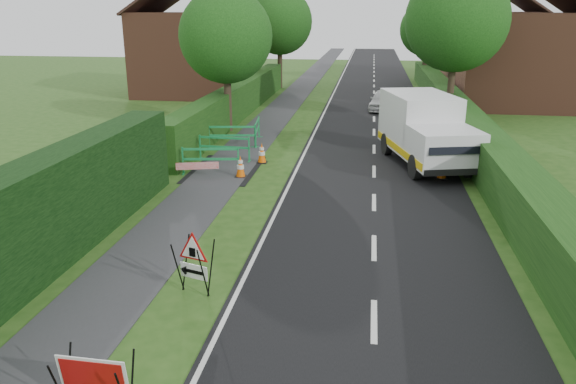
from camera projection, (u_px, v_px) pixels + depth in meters
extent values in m
plane|color=#254B15|center=(234.00, 340.00, 10.12)|extent=(120.00, 120.00, 0.00)
cube|color=black|center=(374.00, 88.00, 42.71)|extent=(6.00, 90.00, 0.02)
cube|color=#2D2D30|center=(302.00, 86.00, 43.46)|extent=(2.00, 90.00, 0.02)
cube|color=#14380F|center=(239.00, 116.00, 31.51)|extent=(1.00, 24.00, 1.80)
cube|color=#14380F|center=(467.00, 147.00, 24.28)|extent=(1.20, 50.00, 1.50)
cube|color=brown|center=(194.00, 54.00, 38.87)|extent=(7.00, 7.00, 5.50)
cube|color=brown|center=(517.00, 60.00, 34.10)|extent=(7.00, 7.00, 5.50)
cube|color=brown|center=(490.00, 46.00, 47.14)|extent=(7.00, 7.00, 5.50)
cylinder|color=#2D2116|center=(228.00, 104.00, 27.28)|extent=(0.36, 0.36, 2.62)
sphere|color=#143C10|center=(226.00, 36.00, 26.30)|extent=(4.40, 4.40, 4.40)
cylinder|color=#2D2116|center=(450.00, 93.00, 29.48)|extent=(0.36, 0.36, 2.97)
sphere|color=#143C10|center=(457.00, 20.00, 28.34)|extent=(5.20, 5.20, 5.20)
cylinder|color=#2D2116|center=(280.00, 69.00, 42.31)|extent=(0.36, 0.36, 2.80)
sphere|color=#143C10|center=(280.00, 22.00, 41.25)|extent=(4.80, 4.80, 4.80)
cylinder|color=#2D2116|center=(424.00, 68.00, 44.62)|extent=(0.36, 0.36, 2.45)
sphere|color=#143C10|center=(427.00, 29.00, 43.68)|extent=(4.20, 4.20, 4.20)
cylinder|color=black|center=(69.00, 372.00, 8.48)|extent=(0.04, 0.31, 0.88)
cylinder|color=black|center=(132.00, 379.00, 8.32)|extent=(0.04, 0.31, 0.88)
cube|color=white|center=(94.00, 379.00, 8.20)|extent=(1.08, 0.16, 0.77)
cube|color=#A90E0B|center=(93.00, 380.00, 8.19)|extent=(0.98, 0.14, 0.67)
cylinder|color=black|center=(178.00, 268.00, 11.59)|extent=(0.14, 0.35, 1.17)
cylinder|color=black|center=(186.00, 262.00, 11.84)|extent=(0.14, 0.35, 1.17)
cylinder|color=black|center=(203.00, 273.00, 11.33)|extent=(0.14, 0.35, 1.17)
cylinder|color=black|center=(211.00, 268.00, 11.58)|extent=(0.14, 0.35, 1.17)
cube|color=white|center=(194.00, 271.00, 11.59)|extent=(0.63, 0.22, 0.32)
cube|color=black|center=(193.00, 272.00, 11.58)|extent=(0.44, 0.15, 0.07)
cone|color=black|center=(183.00, 269.00, 11.68)|extent=(0.20, 0.22, 0.19)
cube|color=black|center=(192.00, 252.00, 11.44)|extent=(0.14, 0.05, 0.19)
cube|color=silver|center=(419.00, 121.00, 21.96)|extent=(3.05, 4.01, 2.13)
cube|color=silver|center=(444.00, 147.00, 19.54)|extent=(2.72, 2.79, 1.30)
cube|color=black|center=(457.00, 145.00, 18.40)|extent=(1.94, 0.74, 0.60)
cube|color=yellow|center=(398.00, 149.00, 21.12)|extent=(1.42, 5.28, 0.26)
cube|color=yellow|center=(454.00, 147.00, 21.37)|extent=(1.42, 5.28, 0.26)
cube|color=black|center=(454.00, 172.00, 18.69)|extent=(2.13, 0.68, 0.22)
cylinder|color=black|center=(415.00, 167.00, 19.58)|extent=(0.48, 0.92, 0.88)
cylinder|color=black|center=(470.00, 165.00, 19.80)|extent=(0.48, 0.92, 0.88)
cylinder|color=black|center=(387.00, 144.00, 22.95)|extent=(0.48, 0.92, 0.88)
cylinder|color=black|center=(433.00, 143.00, 23.16)|extent=(0.48, 0.92, 0.88)
cube|color=black|center=(441.00, 178.00, 19.80)|extent=(0.38, 0.38, 0.04)
cone|color=#F75F07|center=(442.00, 167.00, 19.68)|extent=(0.32, 0.32, 0.75)
cylinder|color=white|center=(442.00, 168.00, 19.69)|extent=(0.25, 0.25, 0.14)
cylinder|color=white|center=(443.00, 163.00, 19.63)|extent=(0.17, 0.17, 0.10)
cube|color=black|center=(438.00, 158.00, 22.41)|extent=(0.38, 0.38, 0.04)
cone|color=#F75F07|center=(439.00, 149.00, 22.29)|extent=(0.32, 0.32, 0.75)
cylinder|color=white|center=(439.00, 150.00, 22.30)|extent=(0.25, 0.25, 0.14)
cylinder|color=white|center=(439.00, 145.00, 22.25)|extent=(0.17, 0.17, 0.10)
cube|color=black|center=(432.00, 147.00, 24.30)|extent=(0.38, 0.38, 0.04)
cone|color=#F75F07|center=(433.00, 138.00, 24.18)|extent=(0.32, 0.32, 0.75)
cylinder|color=white|center=(433.00, 139.00, 24.19)|extent=(0.25, 0.25, 0.14)
cylinder|color=white|center=(433.00, 134.00, 24.13)|extent=(0.17, 0.17, 0.10)
cube|color=black|center=(241.00, 177.00, 19.97)|extent=(0.38, 0.38, 0.04)
cone|color=#F75F07|center=(240.00, 166.00, 19.84)|extent=(0.32, 0.32, 0.75)
cylinder|color=white|center=(240.00, 167.00, 19.85)|extent=(0.25, 0.25, 0.14)
cylinder|color=white|center=(240.00, 162.00, 19.80)|extent=(0.17, 0.17, 0.10)
cube|color=black|center=(262.00, 162.00, 21.83)|extent=(0.38, 0.38, 0.04)
cone|color=#F75F07|center=(262.00, 152.00, 21.71)|extent=(0.32, 0.32, 0.75)
cylinder|color=white|center=(262.00, 153.00, 21.72)|extent=(0.25, 0.25, 0.14)
cylinder|color=white|center=(262.00, 149.00, 21.66)|extent=(0.17, 0.17, 0.10)
cube|color=#198945|center=(183.00, 161.00, 20.20)|extent=(0.06, 0.06, 1.00)
cube|color=#198945|center=(238.00, 160.00, 20.23)|extent=(0.06, 0.06, 1.00)
cube|color=#198945|center=(210.00, 149.00, 20.09)|extent=(1.98, 0.37, 0.08)
cube|color=#198945|center=(211.00, 159.00, 20.20)|extent=(1.98, 0.37, 0.08)
cube|color=#198945|center=(184.00, 173.00, 20.35)|extent=(0.12, 0.36, 0.04)
cube|color=#198945|center=(239.00, 173.00, 20.38)|extent=(0.12, 0.36, 0.04)
cube|color=#198945|center=(200.00, 147.00, 22.16)|extent=(0.05, 0.05, 1.00)
cube|color=#198945|center=(249.00, 149.00, 21.80)|extent=(0.05, 0.05, 1.00)
cube|color=#198945|center=(224.00, 138.00, 21.85)|extent=(2.00, 0.14, 0.08)
cube|color=#198945|center=(224.00, 147.00, 21.97)|extent=(2.00, 0.14, 0.08)
cube|color=#198945|center=(201.00, 159.00, 22.31)|extent=(0.08, 0.35, 0.04)
cube|color=#198945|center=(249.00, 161.00, 21.95)|extent=(0.08, 0.35, 0.04)
cube|color=#198945|center=(209.00, 137.00, 24.01)|extent=(0.06, 0.06, 1.00)
cube|color=#198945|center=(256.00, 136.00, 24.04)|extent=(0.06, 0.06, 1.00)
cube|color=#198945|center=(232.00, 127.00, 23.89)|extent=(1.98, 0.37, 0.08)
cube|color=#198945|center=(232.00, 135.00, 24.01)|extent=(1.98, 0.37, 0.08)
cube|color=#198945|center=(210.00, 148.00, 24.15)|extent=(0.12, 0.36, 0.04)
cube|color=#198945|center=(256.00, 147.00, 24.19)|extent=(0.12, 0.36, 0.04)
cube|color=#198945|center=(255.00, 136.00, 24.10)|extent=(0.06, 0.06, 1.00)
cube|color=#198945|center=(259.00, 127.00, 26.00)|extent=(0.06, 0.06, 1.00)
cube|color=#198945|center=(257.00, 122.00, 24.92)|extent=(0.27, 1.99, 0.08)
cube|color=#198945|center=(257.00, 130.00, 25.03)|extent=(0.27, 1.99, 0.08)
cube|color=#198945|center=(255.00, 147.00, 24.25)|extent=(0.35, 0.10, 0.04)
cube|color=#198945|center=(259.00, 137.00, 26.15)|extent=(0.35, 0.10, 0.04)
cube|color=red|center=(198.00, 178.00, 19.84)|extent=(1.46, 0.44, 0.25)
imported|color=silver|center=(383.00, 100.00, 33.06)|extent=(1.83, 3.65, 1.19)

